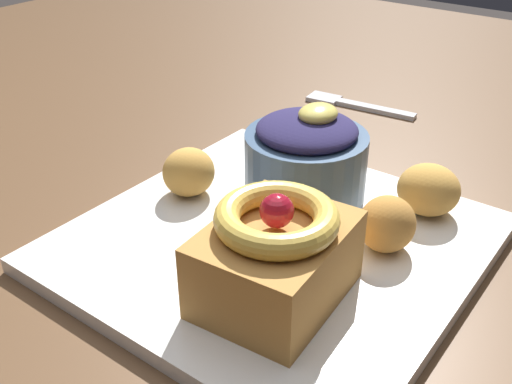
% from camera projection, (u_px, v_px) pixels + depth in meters
% --- Properties ---
extents(dining_table, '(1.54, 1.14, 0.73)m').
position_uv_depth(dining_table, '(68.00, 223.00, 0.61)').
color(dining_table, brown).
rests_on(dining_table, ground_plane).
extents(front_plate, '(0.27, 0.27, 0.01)m').
position_uv_depth(front_plate, '(278.00, 240.00, 0.44)').
color(front_plate, white).
rests_on(front_plate, dining_table).
extents(cake_slice, '(0.10, 0.08, 0.07)m').
position_uv_depth(cake_slice, '(276.00, 255.00, 0.36)').
color(cake_slice, '#B77F3D').
rests_on(cake_slice, front_plate).
extents(berry_ramekin, '(0.10, 0.10, 0.08)m').
position_uv_depth(berry_ramekin, '(306.00, 158.00, 0.47)').
color(berry_ramekin, '#3D5675').
rests_on(berry_ramekin, front_plate).
extents(fritter_front, '(0.04, 0.04, 0.04)m').
position_uv_depth(fritter_front, '(387.00, 224.00, 0.41)').
color(fritter_front, '#BC7F38').
rests_on(fritter_front, front_plate).
extents(fritter_middle, '(0.05, 0.05, 0.04)m').
position_uv_depth(fritter_middle, '(429.00, 190.00, 0.46)').
color(fritter_middle, gold).
rests_on(fritter_middle, front_plate).
extents(fritter_back, '(0.04, 0.04, 0.04)m').
position_uv_depth(fritter_back, '(189.00, 172.00, 0.48)').
color(fritter_back, gold).
rests_on(fritter_back, front_plate).
extents(fork, '(0.03, 0.13, 0.00)m').
position_uv_depth(fork, '(352.00, 104.00, 0.68)').
color(fork, silver).
rests_on(fork, dining_table).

